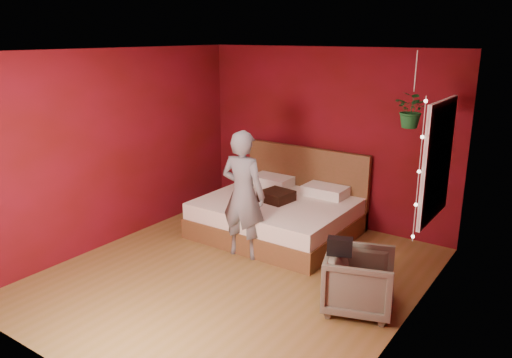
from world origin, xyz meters
name	(u,v)px	position (x,y,z in m)	size (l,w,h in m)	color
floor	(236,274)	(0.00, 0.00, 0.00)	(4.50, 4.50, 0.00)	brown
room_walls	(234,137)	(0.00, 0.00, 1.68)	(4.04, 4.54, 2.62)	maroon
window	(437,161)	(1.97, 0.90, 1.50)	(0.05, 0.97, 1.27)	white
fairy_lights	(419,171)	(1.94, 0.38, 1.50)	(0.04, 0.04, 1.45)	silver
bed	(280,213)	(-0.27, 1.43, 0.29)	(2.05, 1.74, 1.13)	brown
person	(243,195)	(-0.25, 0.50, 0.83)	(0.60, 0.39, 1.65)	slate
armchair	(359,281)	(1.52, 0.11, 0.32)	(0.68, 0.70, 0.64)	#696452
handbag	(340,246)	(1.35, -0.06, 0.73)	(0.25, 0.12, 0.18)	black
throw_pillow	(277,196)	(-0.27, 1.31, 0.58)	(0.40, 0.40, 0.14)	black
hanging_plant	(412,110)	(1.55, 1.27, 1.95)	(0.45, 0.42, 0.85)	silver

